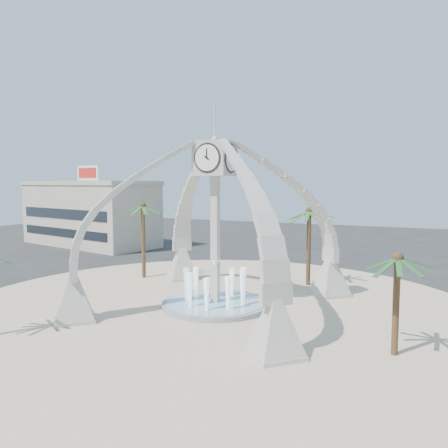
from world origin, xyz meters
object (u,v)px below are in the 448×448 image
at_px(fountain, 215,304).
at_px(palm_east, 398,259).
at_px(palm_west, 143,207).
at_px(clock_tower, 215,221).
at_px(palm_north, 309,212).

distance_m(fountain, palm_east, 14.37).
relative_size(fountain, palm_west, 1.02).
distance_m(clock_tower, palm_north, 10.89).
relative_size(clock_tower, palm_west, 2.28).
relative_size(palm_east, palm_north, 0.80).
height_order(fountain, palm_north, palm_north).
relative_size(clock_tower, palm_east, 2.96).
bearing_deg(palm_east, clock_tower, 162.13).
relative_size(palm_west, palm_north, 1.03).
distance_m(palm_east, palm_west, 25.91).
bearing_deg(palm_east, fountain, 162.13).
height_order(clock_tower, palm_north, clock_tower).
bearing_deg(clock_tower, palm_north, 65.55).
bearing_deg(clock_tower, fountain, 90.00).
height_order(clock_tower, fountain, clock_tower).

